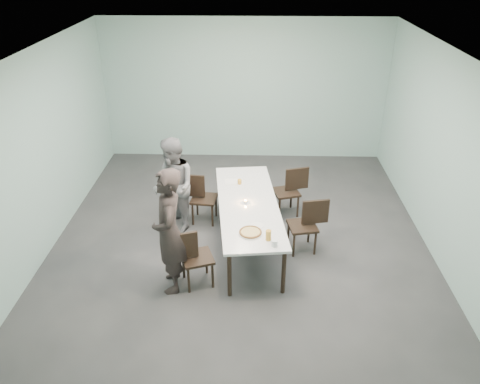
{
  "coord_description": "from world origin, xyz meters",
  "views": [
    {
      "loc": [
        0.18,
        -6.26,
        4.35
      ],
      "look_at": [
        0.0,
        -0.1,
        1.0
      ],
      "focal_mm": 35.0,
      "sensor_mm": 36.0,
      "label": 1
    }
  ],
  "objects_px": {
    "amber_tumbler": "(240,182)",
    "side_plate": "(257,226)",
    "water_tumbler": "(274,243)",
    "chair_far_left": "(199,195)",
    "pizza": "(250,232)",
    "chair_far_right": "(291,188)",
    "diner_far": "(174,186)",
    "table": "(248,206)",
    "chair_near_right": "(308,222)",
    "beer_glass": "(268,235)",
    "tealight": "(246,202)",
    "diner_near": "(169,232)",
    "chair_near_left": "(191,255)"
  },
  "relations": [
    {
      "from": "table",
      "to": "diner_near",
      "type": "relative_size",
      "value": 1.48
    },
    {
      "from": "beer_glass",
      "to": "tealight",
      "type": "xyz_separation_m",
      "value": [
        -0.33,
        1.0,
        -0.05
      ]
    },
    {
      "from": "side_plate",
      "to": "chair_far_left",
      "type": "bearing_deg",
      "value": 126.07
    },
    {
      "from": "beer_glass",
      "to": "table",
      "type": "bearing_deg",
      "value": 106.09
    },
    {
      "from": "pizza",
      "to": "side_plate",
      "type": "height_order",
      "value": "pizza"
    },
    {
      "from": "chair_far_right",
      "to": "diner_near",
      "type": "height_order",
      "value": "diner_near"
    },
    {
      "from": "table",
      "to": "chair_near_left",
      "type": "height_order",
      "value": "chair_near_left"
    },
    {
      "from": "chair_near_right",
      "to": "diner_far",
      "type": "xyz_separation_m",
      "value": [
        -2.14,
        0.55,
        0.31
      ]
    },
    {
      "from": "table",
      "to": "pizza",
      "type": "bearing_deg",
      "value": -87.12
    },
    {
      "from": "water_tumbler",
      "to": "pizza",
      "type": "bearing_deg",
      "value": 137.63
    },
    {
      "from": "chair_near_left",
      "to": "side_plate",
      "type": "bearing_deg",
      "value": 2.67
    },
    {
      "from": "chair_far_left",
      "to": "chair_near_right",
      "type": "height_order",
      "value": "same"
    },
    {
      "from": "chair_near_left",
      "to": "chair_near_right",
      "type": "distance_m",
      "value": 1.92
    },
    {
      "from": "chair_far_right",
      "to": "amber_tumbler",
      "type": "relative_size",
      "value": 10.88
    },
    {
      "from": "chair_near_left",
      "to": "side_plate",
      "type": "relative_size",
      "value": 4.83
    },
    {
      "from": "table",
      "to": "chair_near_right",
      "type": "bearing_deg",
      "value": -6.97
    },
    {
      "from": "chair_near_right",
      "to": "side_plate",
      "type": "distance_m",
      "value": 0.98
    },
    {
      "from": "chair_far_right",
      "to": "diner_far",
      "type": "distance_m",
      "value": 2.05
    },
    {
      "from": "chair_near_right",
      "to": "pizza",
      "type": "distance_m",
      "value": 1.17
    },
    {
      "from": "chair_near_right",
      "to": "side_plate",
      "type": "xyz_separation_m",
      "value": [
        -0.79,
        -0.53,
        0.25
      ]
    },
    {
      "from": "water_tumbler",
      "to": "chair_far_left",
      "type": "bearing_deg",
      "value": 123.36
    },
    {
      "from": "diner_far",
      "to": "amber_tumbler",
      "type": "xyz_separation_m",
      "value": [
        1.07,
        0.21,
        -0.02
      ]
    },
    {
      "from": "table",
      "to": "diner_far",
      "type": "height_order",
      "value": "diner_far"
    },
    {
      "from": "pizza",
      "to": "amber_tumbler",
      "type": "height_order",
      "value": "amber_tumbler"
    },
    {
      "from": "side_plate",
      "to": "beer_glass",
      "type": "bearing_deg",
      "value": -66.6
    },
    {
      "from": "chair_far_right",
      "to": "tealight",
      "type": "bearing_deg",
      "value": 35.59
    },
    {
      "from": "diner_far",
      "to": "amber_tumbler",
      "type": "bearing_deg",
      "value": 70.62
    },
    {
      "from": "diner_near",
      "to": "diner_far",
      "type": "height_order",
      "value": "diner_near"
    },
    {
      "from": "chair_far_left",
      "to": "water_tumbler",
      "type": "distance_m",
      "value": 2.21
    },
    {
      "from": "amber_tumbler",
      "to": "side_plate",
      "type": "bearing_deg",
      "value": -77.4
    },
    {
      "from": "diner_far",
      "to": "amber_tumbler",
      "type": "height_order",
      "value": "diner_far"
    },
    {
      "from": "pizza",
      "to": "water_tumbler",
      "type": "relative_size",
      "value": 3.78
    },
    {
      "from": "chair_near_left",
      "to": "water_tumbler",
      "type": "xyz_separation_m",
      "value": [
        1.13,
        -0.11,
        0.29
      ]
    },
    {
      "from": "diner_far",
      "to": "pizza",
      "type": "distance_m",
      "value": 1.79
    },
    {
      "from": "chair_near_right",
      "to": "tealight",
      "type": "bearing_deg",
      "value": -17.81
    },
    {
      "from": "chair_near_right",
      "to": "pizza",
      "type": "relative_size",
      "value": 2.56
    },
    {
      "from": "pizza",
      "to": "water_tumbler",
      "type": "distance_m",
      "value": 0.43
    },
    {
      "from": "chair_far_left",
      "to": "chair_near_left",
      "type": "bearing_deg",
      "value": -81.06
    },
    {
      "from": "chair_far_left",
      "to": "water_tumbler",
      "type": "xyz_separation_m",
      "value": [
        1.2,
        -1.83,
        0.29
      ]
    },
    {
      "from": "diner_far",
      "to": "chair_far_right",
      "type": "bearing_deg",
      "value": 75.32
    },
    {
      "from": "table",
      "to": "chair_near_right",
      "type": "distance_m",
      "value": 0.95
    },
    {
      "from": "chair_far_left",
      "to": "amber_tumbler",
      "type": "relative_size",
      "value": 10.88
    },
    {
      "from": "pizza",
      "to": "chair_far_left",
      "type": "bearing_deg",
      "value": 119.91
    },
    {
      "from": "table",
      "to": "chair_near_left",
      "type": "relative_size",
      "value": 3.08
    },
    {
      "from": "chair_far_right",
      "to": "tealight",
      "type": "distance_m",
      "value": 1.28
    },
    {
      "from": "chair_near_right",
      "to": "pizza",
      "type": "height_order",
      "value": "chair_near_right"
    },
    {
      "from": "pizza",
      "to": "diner_far",
      "type": "bearing_deg",
      "value": 134.76
    },
    {
      "from": "table",
      "to": "side_plate",
      "type": "distance_m",
      "value": 0.66
    },
    {
      "from": "side_plate",
      "to": "amber_tumbler",
      "type": "distance_m",
      "value": 1.32
    },
    {
      "from": "chair_far_right",
      "to": "diner_far",
      "type": "xyz_separation_m",
      "value": [
        -1.95,
        -0.56,
        0.31
      ]
    }
  ]
}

